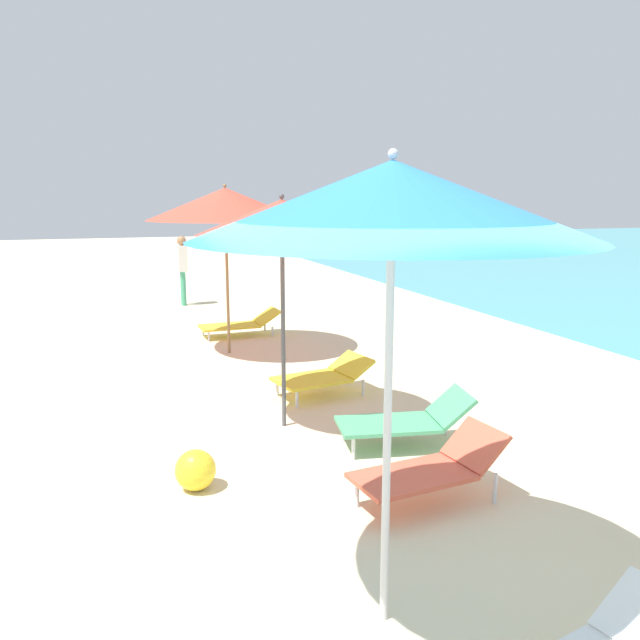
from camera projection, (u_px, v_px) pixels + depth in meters
ground at (395, 594)px, 4.32m from camera, size 80.00×80.00×0.00m
umbrella_nearest at (392, 201)px, 3.57m from camera, size 2.31×2.31×2.90m
lounger_nearest_shoreside at (431, 468)px, 5.52m from camera, size 1.40×0.73×0.62m
umbrella_second at (282, 217)px, 7.04m from camera, size 1.91×1.91×2.67m
lounger_second_shoreside at (323, 376)px, 8.58m from camera, size 1.37×0.90×0.49m
lounger_second_inland at (407, 420)px, 6.81m from camera, size 1.49×0.85×0.59m
umbrella_farthest at (225, 204)px, 10.51m from camera, size 2.59×2.59×2.84m
lounger_farthest_shoreside at (241, 323)px, 12.28m from camera, size 1.54×0.69×0.49m
person_walking_near at (182, 263)px, 15.62m from camera, size 0.23×0.36×1.70m
beach_ball at (195, 470)px, 5.83m from camera, size 0.37×0.37×0.37m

